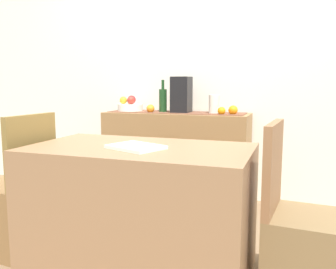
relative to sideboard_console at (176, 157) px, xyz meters
name	(u,v)px	position (x,y,z in m)	size (l,w,h in m)	color
ground_plane	(158,244)	(0.17, -0.92, -0.42)	(6.40, 6.40, 0.02)	#7C6246
room_wall_rear	(202,55)	(0.17, 0.26, 0.94)	(6.40, 0.06, 2.70)	silver
sideboard_console	(176,157)	(0.00, 0.00, 0.00)	(1.32, 0.42, 0.82)	olive
table_runner	(176,112)	(0.00, 0.00, 0.41)	(1.24, 0.32, 0.01)	brown
fruit_bowl	(130,107)	(-0.46, 0.00, 0.45)	(0.24, 0.24, 0.07)	white
apple_center	(132,100)	(-0.45, 0.02, 0.52)	(0.08, 0.08, 0.08)	red
apple_front	(131,100)	(-0.43, -0.05, 0.52)	(0.07, 0.07, 0.07)	#B43529
apple_right	(123,100)	(-0.52, -0.03, 0.52)	(0.07, 0.07, 0.07)	gold
wine_bottle	(163,100)	(-0.13, 0.00, 0.52)	(0.07, 0.07, 0.30)	#1B401E
coffee_maker	(181,95)	(0.05, 0.00, 0.57)	(0.16, 0.18, 0.32)	black
ceramic_vase	(214,104)	(0.35, 0.00, 0.49)	(0.09, 0.09, 0.17)	silver
orange_loose_far	(151,109)	(-0.22, -0.07, 0.45)	(0.07, 0.07, 0.07)	orange
orange_loose_end	(233,110)	(0.52, -0.05, 0.45)	(0.08, 0.08, 0.08)	orange
orange_loose_near_bowl	(222,111)	(0.43, -0.09, 0.44)	(0.07, 0.07, 0.07)	orange
dining_table	(140,210)	(0.21, -1.32, -0.04)	(1.24, 0.70, 0.74)	#926B49
open_book	(136,147)	(0.22, -1.39, 0.34)	(0.28, 0.21, 0.02)	white
chair_near_window	(16,211)	(-0.67, -1.33, -0.15)	(0.43, 0.43, 0.90)	olive
chair_by_corner	(303,251)	(1.09, -1.32, -0.15)	(0.43, 0.43, 0.90)	olive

